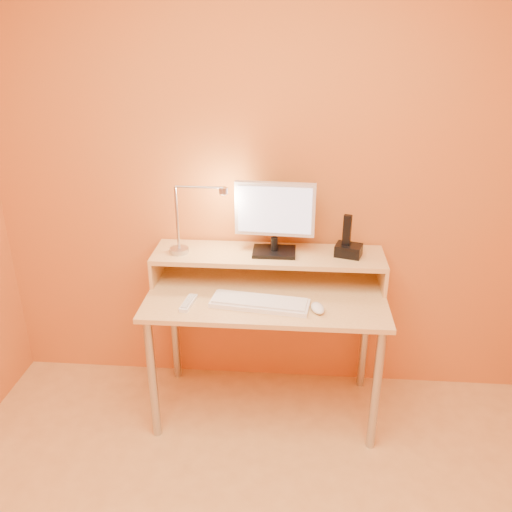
# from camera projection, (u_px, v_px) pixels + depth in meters

# --- Properties ---
(wall_back) EXTENTS (3.00, 0.04, 2.50)m
(wall_back) POSITION_uv_depth(u_px,v_px,m) (271.00, 175.00, 2.74)
(wall_back) COLOR orange
(wall_back) RESTS_ON floor
(desk_leg_fl) EXTENTS (0.04, 0.04, 0.69)m
(desk_leg_fl) POSITION_uv_depth(u_px,v_px,m) (153.00, 379.00, 2.63)
(desk_leg_fl) COLOR #AAAAAF
(desk_leg_fl) RESTS_ON floor
(desk_leg_fr) EXTENTS (0.04, 0.04, 0.69)m
(desk_leg_fr) POSITION_uv_depth(u_px,v_px,m) (376.00, 391.00, 2.55)
(desk_leg_fr) COLOR #AAAAAF
(desk_leg_fr) RESTS_ON floor
(desk_leg_bl) EXTENTS (0.04, 0.04, 0.69)m
(desk_leg_bl) POSITION_uv_depth(u_px,v_px,m) (175.00, 327.00, 3.09)
(desk_leg_bl) COLOR #AAAAAF
(desk_leg_bl) RESTS_ON floor
(desk_leg_br) EXTENTS (0.04, 0.04, 0.69)m
(desk_leg_br) POSITION_uv_depth(u_px,v_px,m) (365.00, 335.00, 3.01)
(desk_leg_br) COLOR #AAAAAF
(desk_leg_br) RESTS_ON floor
(desk_lower) EXTENTS (1.20, 0.60, 0.02)m
(desk_lower) POSITION_uv_depth(u_px,v_px,m) (266.00, 296.00, 2.67)
(desk_lower) COLOR #E6B97B
(desk_lower) RESTS_ON floor
(shelf_riser_left) EXTENTS (0.02, 0.30, 0.14)m
(shelf_riser_left) POSITION_uv_depth(u_px,v_px,m) (158.00, 265.00, 2.82)
(shelf_riser_left) COLOR #E6B97B
(shelf_riser_left) RESTS_ON desk_lower
(shelf_riser_right) EXTENTS (0.02, 0.30, 0.14)m
(shelf_riser_right) POSITION_uv_depth(u_px,v_px,m) (382.00, 273.00, 2.73)
(shelf_riser_right) COLOR #E6B97B
(shelf_riser_right) RESTS_ON desk_lower
(desk_shelf) EXTENTS (1.20, 0.30, 0.02)m
(desk_shelf) POSITION_uv_depth(u_px,v_px,m) (268.00, 255.00, 2.74)
(desk_shelf) COLOR #E6B97B
(desk_shelf) RESTS_ON desk_lower
(monitor_foot) EXTENTS (0.22, 0.16, 0.02)m
(monitor_foot) POSITION_uv_depth(u_px,v_px,m) (274.00, 252.00, 2.73)
(monitor_foot) COLOR black
(monitor_foot) RESTS_ON desk_shelf
(monitor_neck) EXTENTS (0.04, 0.04, 0.07)m
(monitor_neck) POSITION_uv_depth(u_px,v_px,m) (274.00, 244.00, 2.72)
(monitor_neck) COLOR black
(monitor_neck) RESTS_ON monitor_foot
(monitor_panel) EXTENTS (0.41, 0.06, 0.28)m
(monitor_panel) POSITION_uv_depth(u_px,v_px,m) (275.00, 209.00, 2.65)
(monitor_panel) COLOR silver
(monitor_panel) RESTS_ON monitor_neck
(monitor_back) EXTENTS (0.36, 0.03, 0.23)m
(monitor_back) POSITION_uv_depth(u_px,v_px,m) (275.00, 208.00, 2.67)
(monitor_back) COLOR black
(monitor_back) RESTS_ON monitor_panel
(monitor_screen) EXTENTS (0.37, 0.03, 0.24)m
(monitor_screen) POSITION_uv_depth(u_px,v_px,m) (275.00, 210.00, 2.63)
(monitor_screen) COLOR silver
(monitor_screen) RESTS_ON monitor_panel
(lamp_base) EXTENTS (0.10, 0.10, 0.02)m
(lamp_base) POSITION_uv_depth(u_px,v_px,m) (179.00, 250.00, 2.74)
(lamp_base) COLOR #AAAAAF
(lamp_base) RESTS_ON desk_shelf
(lamp_post) EXTENTS (0.01, 0.01, 0.33)m
(lamp_post) POSITION_uv_depth(u_px,v_px,m) (177.00, 218.00, 2.67)
(lamp_post) COLOR #AAAAAF
(lamp_post) RESTS_ON lamp_base
(lamp_arm) EXTENTS (0.24, 0.01, 0.01)m
(lamp_arm) POSITION_uv_depth(u_px,v_px,m) (199.00, 187.00, 2.59)
(lamp_arm) COLOR #AAAAAF
(lamp_arm) RESTS_ON lamp_post
(lamp_head) EXTENTS (0.04, 0.04, 0.03)m
(lamp_head) POSITION_uv_depth(u_px,v_px,m) (223.00, 191.00, 2.59)
(lamp_head) COLOR #AAAAAF
(lamp_head) RESTS_ON lamp_arm
(lamp_bulb) EXTENTS (0.03, 0.03, 0.00)m
(lamp_bulb) POSITION_uv_depth(u_px,v_px,m) (223.00, 194.00, 2.60)
(lamp_bulb) COLOR #FFEAC6
(lamp_bulb) RESTS_ON lamp_head
(phone_dock) EXTENTS (0.15, 0.13, 0.06)m
(phone_dock) POSITION_uv_depth(u_px,v_px,m) (349.00, 250.00, 2.70)
(phone_dock) COLOR black
(phone_dock) RESTS_ON desk_shelf
(phone_handset) EXTENTS (0.05, 0.04, 0.16)m
(phone_handset) POSITION_uv_depth(u_px,v_px,m) (347.00, 230.00, 2.65)
(phone_handset) COLOR black
(phone_handset) RESTS_ON phone_dock
(phone_led) EXTENTS (0.01, 0.00, 0.04)m
(phone_led) POSITION_uv_depth(u_px,v_px,m) (358.00, 255.00, 2.65)
(phone_led) COLOR #326DF3
(phone_led) RESTS_ON phone_dock
(keyboard) EXTENTS (0.49, 0.21, 0.02)m
(keyboard) POSITION_uv_depth(u_px,v_px,m) (260.00, 303.00, 2.55)
(keyboard) COLOR white
(keyboard) RESTS_ON desk_lower
(mouse) EXTENTS (0.08, 0.12, 0.04)m
(mouse) POSITION_uv_depth(u_px,v_px,m) (318.00, 308.00, 2.50)
(mouse) COLOR silver
(mouse) RESTS_ON desk_lower
(remote_control) EXTENTS (0.06, 0.16, 0.02)m
(remote_control) POSITION_uv_depth(u_px,v_px,m) (188.00, 303.00, 2.56)
(remote_control) COLOR white
(remote_control) RESTS_ON desk_lower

